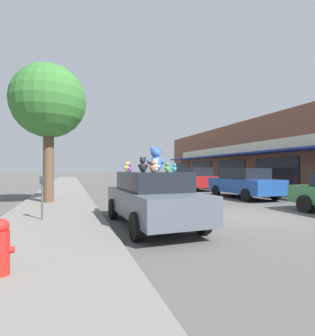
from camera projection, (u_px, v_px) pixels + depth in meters
name	position (u px, v px, depth m)	size (l,w,h in m)	color
ground_plane	(248.00, 217.00, 8.81)	(260.00, 260.00, 0.00)	#514F4C
sidewalk_near	(49.00, 228.00, 6.85)	(3.05, 90.00, 0.13)	slate
storefront_row	(315.00, 156.00, 22.66)	(15.04, 31.84, 5.56)	brown
plush_art_car	(152.00, 197.00, 7.45)	(2.02, 4.49, 1.53)	#4C5660
teddy_bear_giant	(156.00, 160.00, 7.55)	(0.54, 0.36, 0.71)	blue
teddy_bear_green	(167.00, 167.00, 7.68)	(0.20, 0.16, 0.27)	green
teddy_bear_brown	(153.00, 166.00, 6.62)	(0.23, 0.16, 0.31)	olive
teddy_bear_yellow	(128.00, 167.00, 8.26)	(0.24, 0.16, 0.31)	yellow
teddy_bear_teal	(174.00, 168.00, 7.37)	(0.19, 0.13, 0.25)	teal
teddy_bear_white	(155.00, 166.00, 7.27)	(0.23, 0.27, 0.37)	white
teddy_bear_black	(143.00, 165.00, 6.47)	(0.26, 0.25, 0.38)	black
teddy_bear_purple	(130.00, 168.00, 7.93)	(0.19, 0.12, 0.25)	purple
teddy_bear_pink	(144.00, 168.00, 6.74)	(0.18, 0.15, 0.24)	pink
parked_car_far_center	(244.00, 183.00, 14.50)	(1.99, 4.53, 1.67)	#1E4793
parked_car_far_right	(195.00, 178.00, 20.19)	(2.01, 4.10, 1.74)	maroon
street_tree	(49.00, 102.00, 11.80)	(3.29, 3.29, 6.20)	brown
fire_hydrant	(1.00, 247.00, 3.65)	(0.33, 0.22, 0.79)	red
parking_meter	(42.00, 192.00, 7.69)	(0.14, 0.10, 1.27)	#4C4C51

